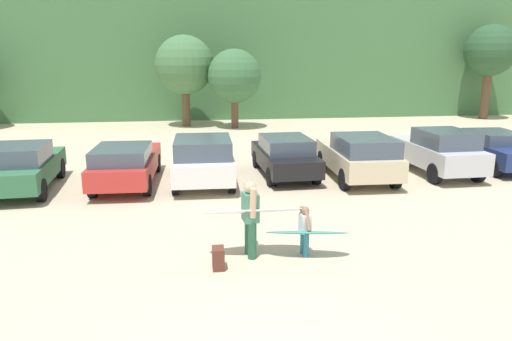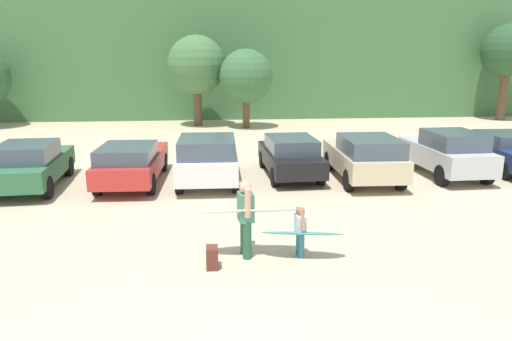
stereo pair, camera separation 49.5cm
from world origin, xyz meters
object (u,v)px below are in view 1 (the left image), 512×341
object	(u,v)px
parked_car_black	(285,155)
parked_car_champagne	(359,156)
parked_car_white	(203,159)
parked_car_silver	(438,151)
parked_car_navy	(495,149)
surfboard_teal	(307,233)
parked_car_forest_green	(23,166)
parked_car_red	(126,163)
backpack_dropped	(218,258)
surfboard_white	(254,211)
person_adult	(250,214)
person_child	(305,228)

from	to	relation	value
parked_car_black	parked_car_champagne	xyz separation A→B (m)	(2.41, -0.86, 0.10)
parked_car_white	parked_car_silver	bearing A→B (deg)	-88.01
parked_car_navy	surfboard_teal	distance (m)	11.52
parked_car_forest_green	parked_car_champagne	world-z (taller)	parked_car_champagne
parked_car_white	parked_car_navy	distance (m)	11.12
parked_car_forest_green	parked_car_red	bearing A→B (deg)	-88.61
parked_car_champagne	parked_car_silver	bearing A→B (deg)	-82.46
parked_car_champagne	parked_car_silver	xyz separation A→B (m)	(3.10, 0.34, 0.01)
parked_car_white	backpack_dropped	world-z (taller)	parked_car_white
surfboard_white	surfboard_teal	xyz separation A→B (m)	(1.11, -0.24, -0.45)
backpack_dropped	parked_car_white	bearing A→B (deg)	91.06
parked_car_black	surfboard_white	xyz separation A→B (m)	(-1.98, -6.73, 0.25)
parked_car_white	parked_car_silver	xyz separation A→B (m)	(8.41, 0.14, 0.01)
parked_car_white	parked_car_red	bearing A→B (deg)	88.37
parked_car_forest_green	parked_car_silver	xyz separation A→B (m)	(14.07, 0.29, 0.06)
person_adult	person_child	xyz separation A→B (m)	(1.16, -0.12, -0.32)
person_child	surfboard_teal	bearing A→B (deg)	97.38
person_adult	surfboard_white	xyz separation A→B (m)	(0.08, 0.02, 0.06)
parked_car_forest_green	person_adult	distance (m)	8.81
parked_car_red	parked_car_black	bearing A→B (deg)	-82.71
parked_car_forest_green	parked_car_white	bearing A→B (deg)	-91.99
parked_car_black	surfboard_teal	world-z (taller)	parked_car_black
surfboard_white	surfboard_teal	bearing A→B (deg)	167.61
person_adult	backpack_dropped	size ratio (longest dim) A/B	3.69
parked_car_black	parked_car_navy	world-z (taller)	parked_car_black
parked_car_white	parked_car_black	world-z (taller)	parked_car_white
parked_car_black	surfboard_teal	xyz separation A→B (m)	(-0.87, -6.97, -0.19)
person_child	surfboard_white	xyz separation A→B (m)	(-1.08, 0.14, 0.38)
person_adult	backpack_dropped	distance (m)	1.15
parked_car_black	parked_car_red	bearing A→B (deg)	93.46
parked_car_white	parked_car_forest_green	bearing A→B (deg)	92.59
parked_car_champagne	parked_car_red	bearing A→B (deg)	88.90
parked_car_silver	backpack_dropped	world-z (taller)	parked_car_silver
parked_car_forest_green	parked_car_navy	xyz separation A→B (m)	(16.74, 0.96, -0.06)
surfboard_teal	surfboard_white	bearing A→B (deg)	-3.41
parked_car_forest_green	parked_car_black	xyz separation A→B (m)	(8.56, 0.81, -0.05)
person_child	backpack_dropped	bearing A→B (deg)	5.69
surfboard_white	parked_car_forest_green	bearing A→B (deg)	-41.99
person_child	parked_car_white	bearing A→B (deg)	-79.06
parked_car_silver	person_adult	bearing A→B (deg)	127.90
parked_car_champagne	surfboard_white	distance (m)	7.33
parked_car_champagne	parked_car_silver	size ratio (longest dim) A/B	1.06
parked_car_white	backpack_dropped	xyz separation A→B (m)	(0.12, -6.63, -0.62)
parked_car_forest_green	surfboard_white	world-z (taller)	parked_car_forest_green
parked_car_white	parked_car_champagne	distance (m)	5.32
parked_car_white	surfboard_white	bearing A→B (deg)	-170.34
parked_car_silver	backpack_dropped	xyz separation A→B (m)	(-8.29, -6.77, -0.63)
parked_car_silver	parked_car_navy	size ratio (longest dim) A/B	1.00
parked_car_red	parked_car_champagne	xyz separation A→B (m)	(7.83, -0.32, 0.09)
backpack_dropped	parked_car_champagne	bearing A→B (deg)	51.10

